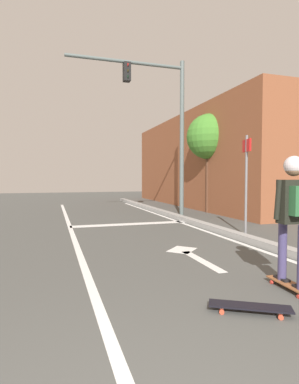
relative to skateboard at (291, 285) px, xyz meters
The scene contains 13 objects.
lane_line_center 4.37m from the skateboard, 123.34° to the left, with size 0.12×20.00×0.01m, color silver.
lane_line_curbside 3.79m from the skateboard, 74.53° to the left, with size 0.12×20.00×0.01m, color silver.
stop_bar 6.06m from the skateboard, 95.88° to the left, with size 3.56×0.40×0.01m, color silver.
lane_arrow_stem 1.64m from the skateboard, 105.64° to the left, with size 0.16×1.40×0.01m, color silver.
lane_arrow_head 2.47m from the skateboard, 100.32° to the left, with size 0.56×0.44×0.01m, color silver.
curb_strip 3.86m from the skateboard, 70.95° to the left, with size 0.24×24.00×0.14m, color #999996.
skateboard is the anchor object (origin of this frame).
skater 1.03m from the skateboard, 93.96° to the right, with size 0.45×0.61×1.62m.
spare_skateboard 0.99m from the skateboard, 155.63° to the right, with size 0.83×0.60×0.08m.
traffic_signal_mast 8.48m from the skateboard, 83.32° to the left, with size 4.26×0.34×5.70m.
street_sign_post 4.07m from the skateboard, 63.70° to the left, with size 0.13×0.44×2.46m.
roadside_tree 9.31m from the skateboard, 68.41° to the left, with size 1.84×1.84×4.01m.
building_block 14.32m from the skateboard, 52.93° to the left, with size 10.74×13.05×4.53m, color brown.
Camera 1 is at (-0.44, -0.78, 1.42)m, focal length 28.93 mm.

